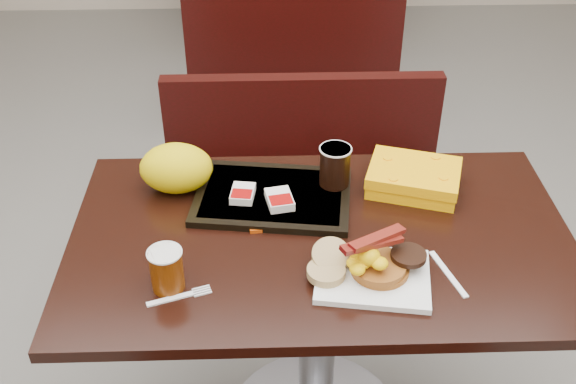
{
  "coord_description": "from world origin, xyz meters",
  "views": [
    {
      "loc": [
        -0.12,
        -1.27,
        1.78
      ],
      "look_at": [
        -0.08,
        0.08,
        0.82
      ],
      "focal_mm": 42.69,
      "sensor_mm": 36.0,
      "label": 1
    }
  ],
  "objects_px": {
    "coffee_cup_far": "(335,166)",
    "clamshell": "(414,178)",
    "bench_near_n": "(304,195)",
    "coffee_cup_near": "(167,270)",
    "platter": "(373,276)",
    "hashbrown_sleeve_right": "(280,200)",
    "bench_far_s": "(292,54)",
    "hashbrown_sleeve_left": "(243,194)",
    "fork": "(170,299)",
    "tray": "(273,196)",
    "table_near": "(317,341)",
    "pancake_stack": "(380,266)",
    "table_far": "(288,1)",
    "paper_bag": "(176,168)",
    "knife": "(448,274)"
  },
  "relations": [
    {
      "from": "bench_near_n",
      "to": "coffee_cup_near",
      "type": "bearing_deg",
      "value": -111.6
    },
    {
      "from": "platter",
      "to": "knife",
      "type": "height_order",
      "value": "platter"
    },
    {
      "from": "bench_far_s",
      "to": "coffee_cup_far",
      "type": "height_order",
      "value": "coffee_cup_far"
    },
    {
      "from": "bench_near_n",
      "to": "hashbrown_sleeve_left",
      "type": "xyz_separation_m",
      "value": [
        -0.19,
        -0.57,
        0.42
      ]
    },
    {
      "from": "table_near",
      "to": "paper_bag",
      "type": "height_order",
      "value": "paper_bag"
    },
    {
      "from": "pancake_stack",
      "to": "tray",
      "type": "xyz_separation_m",
      "value": [
        -0.23,
        0.29,
        -0.02
      ]
    },
    {
      "from": "hashbrown_sleeve_left",
      "to": "clamshell",
      "type": "xyz_separation_m",
      "value": [
        0.44,
        0.05,
        0.0
      ]
    },
    {
      "from": "coffee_cup_far",
      "to": "clamshell",
      "type": "xyz_separation_m",
      "value": [
        0.21,
        -0.0,
        -0.04
      ]
    },
    {
      "from": "hashbrown_sleeve_left",
      "to": "hashbrown_sleeve_right",
      "type": "distance_m",
      "value": 0.1
    },
    {
      "from": "table_near",
      "to": "bench_near_n",
      "type": "height_order",
      "value": "table_near"
    },
    {
      "from": "table_near",
      "to": "fork",
      "type": "height_order",
      "value": "fork"
    },
    {
      "from": "hashbrown_sleeve_right",
      "to": "coffee_cup_far",
      "type": "height_order",
      "value": "coffee_cup_far"
    },
    {
      "from": "bench_near_n",
      "to": "hashbrown_sleeve_right",
      "type": "distance_m",
      "value": 0.74
    },
    {
      "from": "tray",
      "to": "hashbrown_sleeve_right",
      "type": "bearing_deg",
      "value": -61.18
    },
    {
      "from": "pancake_stack",
      "to": "clamshell",
      "type": "relative_size",
      "value": 0.56
    },
    {
      "from": "platter",
      "to": "hashbrown_sleeve_left",
      "type": "relative_size",
      "value": 3.23
    },
    {
      "from": "fork",
      "to": "pancake_stack",
      "type": "bearing_deg",
      "value": -11.2
    },
    {
      "from": "tray",
      "to": "hashbrown_sleeve_left",
      "type": "bearing_deg",
      "value": -162.88
    },
    {
      "from": "bench_far_s",
      "to": "platter",
      "type": "distance_m",
      "value": 2.1
    },
    {
      "from": "clamshell",
      "to": "fork",
      "type": "bearing_deg",
      "value": -128.9
    },
    {
      "from": "hashbrown_sleeve_left",
      "to": "paper_bag",
      "type": "bearing_deg",
      "value": 166.3
    },
    {
      "from": "table_near",
      "to": "pancake_stack",
      "type": "height_order",
      "value": "pancake_stack"
    },
    {
      "from": "knife",
      "to": "bench_near_n",
      "type": "bearing_deg",
      "value": -178.74
    },
    {
      "from": "hashbrown_sleeve_left",
      "to": "tray",
      "type": "bearing_deg",
      "value": 17.34
    },
    {
      "from": "coffee_cup_near",
      "to": "paper_bag",
      "type": "height_order",
      "value": "paper_bag"
    },
    {
      "from": "hashbrown_sleeve_right",
      "to": "paper_bag",
      "type": "bearing_deg",
      "value": 148.84
    },
    {
      "from": "fork",
      "to": "tray",
      "type": "height_order",
      "value": "tray"
    },
    {
      "from": "coffee_cup_far",
      "to": "clamshell",
      "type": "bearing_deg",
      "value": -0.4
    },
    {
      "from": "bench_far_s",
      "to": "table_near",
      "type": "bearing_deg",
      "value": -90.0
    },
    {
      "from": "bench_near_n",
      "to": "coffee_cup_far",
      "type": "xyz_separation_m",
      "value": [
        0.05,
        -0.51,
        0.46
      ]
    },
    {
      "from": "clamshell",
      "to": "hashbrown_sleeve_right",
      "type": "bearing_deg",
      "value": -149.63
    },
    {
      "from": "platter",
      "to": "hashbrown_sleeve_right",
      "type": "height_order",
      "value": "hashbrown_sleeve_right"
    },
    {
      "from": "bench_near_n",
      "to": "hashbrown_sleeve_right",
      "type": "bearing_deg",
      "value": -99.29
    },
    {
      "from": "hashbrown_sleeve_left",
      "to": "paper_bag",
      "type": "height_order",
      "value": "paper_bag"
    },
    {
      "from": "knife",
      "to": "hashbrown_sleeve_right",
      "type": "relative_size",
      "value": 1.89
    },
    {
      "from": "tray",
      "to": "clamshell",
      "type": "xyz_separation_m",
      "value": [
        0.37,
        0.04,
        0.02
      ]
    },
    {
      "from": "table_far",
      "to": "pancake_stack",
      "type": "distance_m",
      "value": 2.78
    },
    {
      "from": "pancake_stack",
      "to": "bench_near_n",
      "type": "bearing_deg",
      "value": 97.89
    },
    {
      "from": "platter",
      "to": "coffee_cup_far",
      "type": "xyz_separation_m",
      "value": [
        -0.06,
        0.34,
        0.06
      ]
    },
    {
      "from": "platter",
      "to": "hashbrown_sleeve_left",
      "type": "xyz_separation_m",
      "value": [
        -0.29,
        0.29,
        0.02
      ]
    },
    {
      "from": "coffee_cup_near",
      "to": "knife",
      "type": "relative_size",
      "value": 0.63
    },
    {
      "from": "bench_near_n",
      "to": "table_far",
      "type": "relative_size",
      "value": 0.83
    },
    {
      "from": "coffee_cup_far",
      "to": "table_far",
      "type": "bearing_deg",
      "value": 91.09
    },
    {
      "from": "bench_far_s",
      "to": "paper_bag",
      "type": "bearing_deg",
      "value": -101.95
    },
    {
      "from": "bench_far_s",
      "to": "clamshell",
      "type": "height_order",
      "value": "clamshell"
    },
    {
      "from": "coffee_cup_near",
      "to": "table_near",
      "type": "bearing_deg",
      "value": 26.29
    },
    {
      "from": "table_far",
      "to": "coffee_cup_near",
      "type": "distance_m",
      "value": 2.82
    },
    {
      "from": "fork",
      "to": "coffee_cup_far",
      "type": "xyz_separation_m",
      "value": [
        0.38,
        0.4,
        0.07
      ]
    },
    {
      "from": "bench_near_n",
      "to": "hashbrown_sleeve_right",
      "type": "relative_size",
      "value": 12.01
    },
    {
      "from": "table_near",
      "to": "bench_far_s",
      "type": "xyz_separation_m",
      "value": [
        0.0,
        1.9,
        -0.02
      ]
    }
  ]
}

